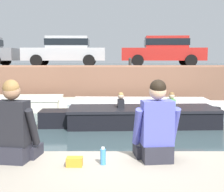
# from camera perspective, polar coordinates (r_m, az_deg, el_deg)

# --- Properties ---
(ground_plane) EXTENTS (400.00, 400.00, 0.00)m
(ground_plane) POSITION_cam_1_polar(r_m,az_deg,el_deg) (9.47, 1.03, -5.97)
(ground_plane) COLOR #3D5156
(far_quay_wall) EXTENTS (60.00, 6.00, 1.73)m
(far_quay_wall) POSITION_cam_1_polar(r_m,az_deg,el_deg) (17.56, 0.49, 2.70)
(far_quay_wall) COLOR brown
(far_quay_wall) RESTS_ON ground
(far_wall_coping) EXTENTS (60.00, 0.24, 0.08)m
(far_wall_coping) POSITION_cam_1_polar(r_m,az_deg,el_deg) (14.64, 0.62, 5.47)
(far_wall_coping) COLOR #9F6C52
(far_wall_coping) RESTS_ON far_quay_wall
(boat_moored_west_cream) EXTENTS (6.15, 2.27, 0.53)m
(boat_moored_west_cream) POSITION_cam_1_polar(r_m,az_deg,el_deg) (13.71, -18.99, -1.29)
(boat_moored_west_cream) COLOR silver
(boat_moored_west_cream) RESTS_ON ground
(boat_moored_central_white) EXTENTS (6.83, 2.46, 0.43)m
(boat_moored_central_white) POSITION_cam_1_polar(r_m,az_deg,el_deg) (12.86, 6.24, -1.69)
(boat_moored_central_white) COLOR white
(boat_moored_central_white) RESTS_ON ground
(motorboat_passing) EXTENTS (5.69, 1.82, 1.06)m
(motorboat_passing) POSITION_cam_1_polar(r_m,az_deg,el_deg) (9.88, 4.20, -3.71)
(motorboat_passing) COLOR black
(motorboat_passing) RESTS_ON ground
(car_left_inner_silver) EXTENTS (4.26, 1.98, 1.54)m
(car_left_inner_silver) POSITION_cam_1_polar(r_m,az_deg,el_deg) (16.70, -8.56, 8.31)
(car_left_inner_silver) COLOR #B7BABC
(car_left_inner_silver) RESTS_ON far_quay_wall
(car_centre_red) EXTENTS (4.34, 2.15, 1.54)m
(car_centre_red) POSITION_cam_1_polar(r_m,az_deg,el_deg) (16.74, 9.31, 8.29)
(car_centre_red) COLOR #B2231E
(car_centre_red) RESTS_ON far_quay_wall
(mooring_bollard_mid) EXTENTS (0.15, 0.15, 0.45)m
(mooring_bollard_mid) POSITION_cam_1_polar(r_m,az_deg,el_deg) (14.79, 3.20, 6.25)
(mooring_bollard_mid) COLOR #2D2B28
(mooring_bollard_mid) RESTS_ON far_quay_wall
(person_seated_left) EXTENTS (0.57, 0.57, 0.96)m
(person_seated_left) POSITION_cam_1_polar(r_m,az_deg,el_deg) (3.85, -17.48, -5.91)
(person_seated_left) COLOR #282833
(person_seated_left) RESTS_ON near_quay
(person_seated_right) EXTENTS (0.56, 0.56, 0.96)m
(person_seated_right) POSITION_cam_1_polar(r_m,az_deg,el_deg) (3.73, 7.93, -6.06)
(person_seated_right) COLOR #282833
(person_seated_right) RESTS_ON near_quay
(bottle_drink) EXTENTS (0.06, 0.06, 0.20)m
(bottle_drink) POSITION_cam_1_polar(r_m,az_deg,el_deg) (3.61, -1.78, -10.99)
(bottle_drink) COLOR #3F8CCC
(bottle_drink) RESTS_ON near_quay
(snack_bag) EXTENTS (0.18, 0.12, 0.10)m
(snack_bag) POSITION_cam_1_polar(r_m,az_deg,el_deg) (3.60, -7.00, -11.84)
(snack_bag) COLOR orange
(snack_bag) RESTS_ON near_quay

